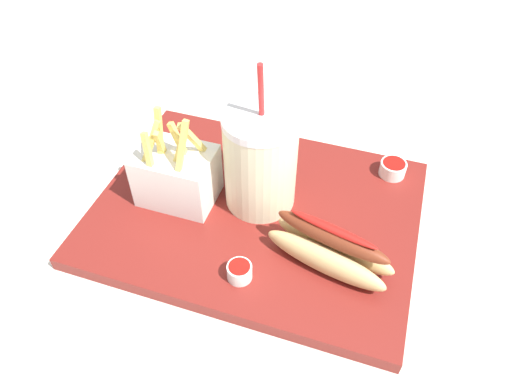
# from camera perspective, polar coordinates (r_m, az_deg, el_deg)

# --- Properties ---
(ground_plane) EXTENTS (2.40, 2.40, 0.02)m
(ground_plane) POSITION_cam_1_polar(r_m,az_deg,el_deg) (0.68, -0.00, -3.56)
(ground_plane) COLOR silver
(food_tray) EXTENTS (0.43, 0.33, 0.02)m
(food_tray) POSITION_cam_1_polar(r_m,az_deg,el_deg) (0.66, -0.00, -2.42)
(food_tray) COLOR maroon
(food_tray) RESTS_ON ground_plane
(soda_cup) EXTENTS (0.10, 0.10, 0.21)m
(soda_cup) POSITION_cam_1_polar(r_m,az_deg,el_deg) (0.62, 0.69, 3.72)
(soda_cup) COLOR beige
(soda_cup) RESTS_ON food_tray
(fries_basket) EXTENTS (0.10, 0.07, 0.15)m
(fries_basket) POSITION_cam_1_polar(r_m,az_deg,el_deg) (0.65, -9.40, 2.05)
(fries_basket) COLOR white
(fries_basket) RESTS_ON food_tray
(hot_dog_1) EXTENTS (0.16, 0.09, 0.07)m
(hot_dog_1) POSITION_cam_1_polar(r_m,az_deg,el_deg) (0.58, 8.76, -6.66)
(hot_dog_1) COLOR #DBB775
(hot_dog_1) RESTS_ON food_tray
(ketchup_cup_1) EXTENTS (0.03, 0.03, 0.02)m
(ketchup_cup_1) POSITION_cam_1_polar(r_m,az_deg,el_deg) (0.58, -1.97, -9.36)
(ketchup_cup_1) COLOR white
(ketchup_cup_1) RESTS_ON food_tray
(ketchup_cup_2) EXTENTS (0.04, 0.04, 0.02)m
(ketchup_cup_2) POSITION_cam_1_polar(r_m,az_deg,el_deg) (0.72, 15.95, 2.76)
(ketchup_cup_2) COLOR white
(ketchup_cup_2) RESTS_ON food_tray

